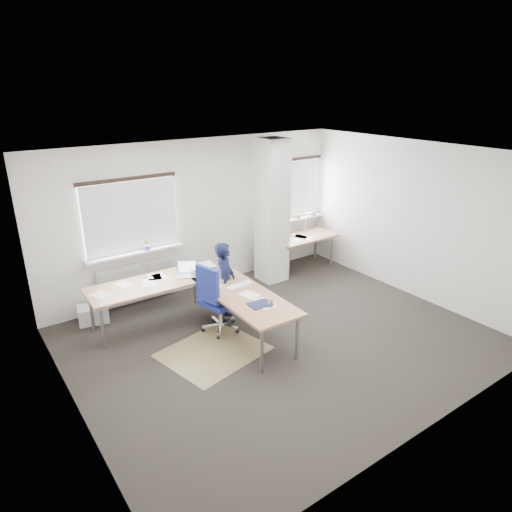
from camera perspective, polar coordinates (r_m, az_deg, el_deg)
ground at (r=7.17m, az=3.06°, el=-10.34°), size 6.00×6.00×0.00m
room_shell at (r=6.89m, az=2.19°, el=4.30°), size 6.04×5.04×2.82m
floor_mat at (r=6.89m, az=-5.35°, el=-11.80°), size 1.61×1.45×0.01m
white_crate at (r=8.03m, az=-19.66°, el=-6.83°), size 0.53×0.43×0.28m
desk_main at (r=7.16m, az=-7.13°, el=-4.22°), size 2.40×2.66×0.96m
desk_side at (r=9.53m, az=5.90°, el=2.25°), size 1.41×0.72×1.22m
task_chair at (r=7.24m, az=-4.71°, el=-7.10°), size 0.65×0.63×1.16m
person at (r=7.45m, az=-3.88°, el=-3.24°), size 0.56×0.58×1.34m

